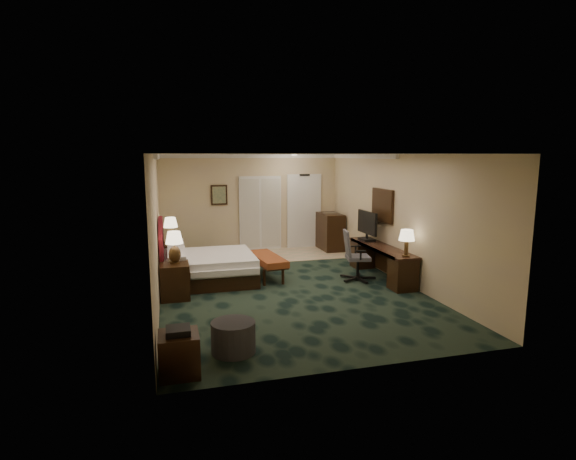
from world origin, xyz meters
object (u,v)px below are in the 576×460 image
object	(u,v)px
nightstand_far	(171,255)
nightstand_near	(175,281)
ottoman	(233,337)
bed_bench	(267,266)
tv	(367,226)
desk	(381,262)
minibar	(330,232)
desk_chair	(358,255)
lamp_far	(171,230)
side_table	(179,354)
lamp_near	(175,247)
bed	(210,268)

from	to	relation	value
nightstand_far	nightstand_near	bearing A→B (deg)	-88.97
ottoman	bed_bench	bearing A→B (deg)	70.59
nightstand_near	tv	distance (m)	4.60
nightstand_far	bed_bench	size ratio (longest dim) A/B	0.38
bed_bench	desk	distance (m)	2.52
desk	minibar	xyz separation A→B (m)	(-0.04, 3.09, 0.17)
tv	desk_chair	distance (m)	1.11
lamp_far	desk	distance (m)	5.05
side_table	desk_chair	distance (m)	5.13
side_table	minibar	size ratio (longest dim) A/B	0.51
bed_bench	ottoman	xyz separation A→B (m)	(-1.28, -3.64, -0.03)
lamp_near	desk_chair	size ratio (longest dim) A/B	0.55
nightstand_near	lamp_near	distance (m)	0.64
bed	bed_bench	size ratio (longest dim) A/B	1.29
lamp_far	side_table	world-z (taller)	lamp_far
nightstand_far	tv	world-z (taller)	tv
nightstand_far	lamp_far	world-z (taller)	lamp_far
bed	ottoman	size ratio (longest dim) A/B	3.06
nightstand_far	minibar	distance (m)	4.51
bed_bench	desk	world-z (taller)	desk
nightstand_far	ottoman	xyz separation A→B (m)	(0.77, -5.28, -0.06)
lamp_near	nightstand_near	bearing A→B (deg)	-136.65
lamp_far	bed_bench	xyz separation A→B (m)	(2.02, -1.66, -0.63)
nightstand_near	tv	bearing A→B (deg)	13.34
nightstand_near	bed	bearing A→B (deg)	52.96
tv	minibar	distance (m)	2.40
nightstand_near	lamp_far	bearing A→B (deg)	90.40
nightstand_far	desk	distance (m)	5.04
nightstand_far	desk_chair	xyz separation A→B (m)	(3.90, -2.38, 0.27)
lamp_far	desk_chair	world-z (taller)	lamp_far
minibar	bed	bearing A→B (deg)	-146.57
lamp_near	ottoman	xyz separation A→B (m)	(0.70, -2.68, -0.76)
tv	lamp_far	bearing A→B (deg)	159.05
nightstand_near	nightstand_far	bearing A→B (deg)	91.03
bed_bench	minibar	bearing A→B (deg)	38.46
lamp_far	ottoman	world-z (taller)	lamp_far
tv	bed_bench	bearing A→B (deg)	-179.62
minibar	nightstand_near	bearing A→B (deg)	-142.29
lamp_near	desk	bearing A→B (deg)	3.69
nightstand_near	side_table	bearing A→B (deg)	-90.24
lamp_near	minibar	world-z (taller)	lamp_near
bed_bench	desk_chair	xyz separation A→B (m)	(1.84, -0.74, 0.30)
nightstand_near	nightstand_far	distance (m)	2.62
bed	side_table	world-z (taller)	bed
bed	nightstand_near	distance (m)	1.24
ottoman	nightstand_near	bearing A→B (deg)	105.21
minibar	desk_chair	bearing A→B (deg)	-99.67
lamp_near	tv	xyz separation A→B (m)	(4.40, 1.03, 0.07)
desk	tv	distance (m)	1.02
nightstand_near	bed_bench	size ratio (longest dim) A/B	0.46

